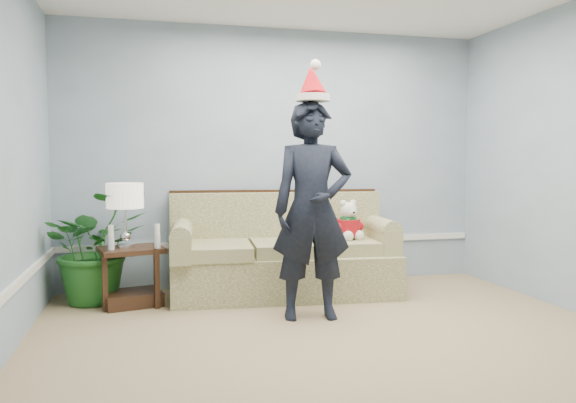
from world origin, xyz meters
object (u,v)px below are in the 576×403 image
at_px(sofa, 283,257).
at_px(man, 312,210).
at_px(teddy_bear, 348,225).
at_px(side_table, 132,283).
at_px(houseplant, 96,247).
at_px(table_lamp, 125,198).

height_order(sofa, man, man).
distance_m(sofa, teddy_bear, 0.73).
relative_size(side_table, houseplant, 0.62).
distance_m(houseplant, teddy_bear, 2.43).
height_order(table_lamp, houseplant, table_lamp).
bearing_deg(houseplant, teddy_bear, -4.62).
bearing_deg(houseplant, side_table, -32.37).
bearing_deg(side_table, teddy_bear, 0.26).
bearing_deg(teddy_bear, side_table, 168.75).
bearing_deg(sofa, table_lamp, -170.08).
height_order(table_lamp, man, man).
distance_m(table_lamp, man, 1.72).
bearing_deg(side_table, man, -28.19).
distance_m(man, teddy_bear, 1.03).
height_order(sofa, table_lamp, table_lamp).
bearing_deg(teddy_bear, man, -138.94).
bearing_deg(table_lamp, side_table, 7.91).
xyz_separation_m(table_lamp, houseplant, (-0.28, 0.21, -0.46)).
height_order(side_table, teddy_bear, teddy_bear).
distance_m(side_table, houseplant, 0.49).
bearing_deg(sofa, side_table, -170.17).
height_order(sofa, teddy_bear, sofa).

